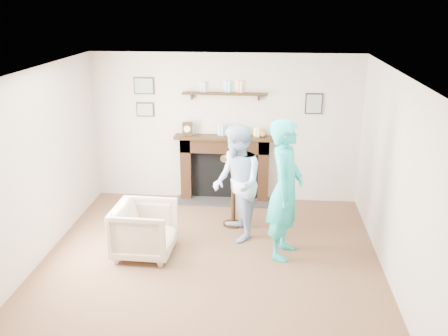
{
  "coord_description": "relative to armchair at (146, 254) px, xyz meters",
  "views": [
    {
      "loc": [
        0.71,
        -5.61,
        3.32
      ],
      "look_at": [
        0.12,
        0.9,
        1.09
      ],
      "focal_mm": 40.0,
      "sensor_mm": 36.0,
      "label": 1
    }
  ],
  "objects": [
    {
      "name": "ground",
      "position": [
        0.9,
        -0.36,
        0.0
      ],
      "size": [
        5.0,
        5.0,
        0.0
      ],
      "primitive_type": "plane",
      "color": "brown",
      "rests_on": "ground"
    },
    {
      "name": "woman",
      "position": [
        1.87,
        0.16,
        0.0
      ],
      "size": [
        0.61,
        0.78,
        1.89
      ],
      "primitive_type": "imported",
      "rotation": [
        0.0,
        0.0,
        1.33
      ],
      "color": "teal",
      "rests_on": "ground"
    },
    {
      "name": "armchair",
      "position": [
        0.0,
        0.0,
        0.0
      ],
      "size": [
        0.82,
        0.8,
        0.72
      ],
      "primitive_type": "imported",
      "rotation": [
        0.0,
        0.0,
        1.53
      ],
      "color": "tan",
      "rests_on": "ground"
    },
    {
      "name": "room_shell",
      "position": [
        0.9,
        0.33,
        1.62
      ],
      "size": [
        4.54,
        5.02,
        2.52
      ],
      "color": "beige",
      "rests_on": "ground"
    },
    {
      "name": "pedestal_table",
      "position": [
        1.12,
        1.04,
        0.77
      ],
      "size": [
        0.39,
        0.39,
        1.25
      ],
      "color": "black",
      "rests_on": "ground"
    },
    {
      "name": "man",
      "position": [
        1.2,
        0.63,
        0.0
      ],
      "size": [
        0.86,
        0.97,
        1.68
      ],
      "primitive_type": "imported",
      "rotation": [
        0.0,
        0.0,
        -1.26
      ],
      "color": "#ADB7D8",
      "rests_on": "ground"
    }
  ]
}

